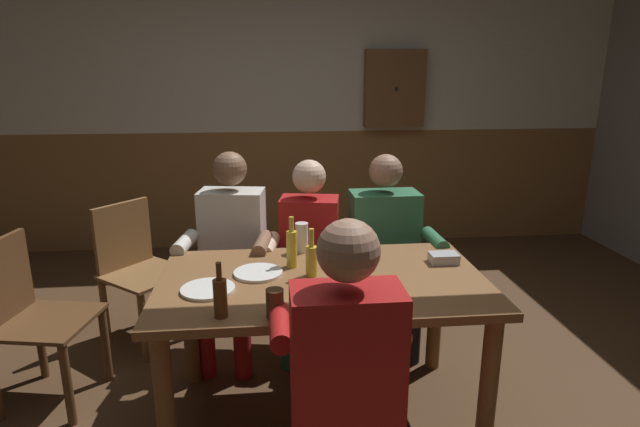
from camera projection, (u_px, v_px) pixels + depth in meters
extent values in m
plane|color=#4C331E|center=(320.00, 400.00, 2.75)|extent=(7.31, 7.31, 0.00)
cube|color=beige|center=(291.00, 48.00, 4.78)|extent=(6.09, 0.12, 1.51)
cube|color=brown|center=(293.00, 188.00, 5.13)|extent=(6.09, 0.12, 1.11)
cube|color=brown|center=(323.00, 282.00, 2.46)|extent=(1.54, 0.90, 0.04)
cylinder|color=brown|center=(165.00, 408.00, 2.14)|extent=(0.08, 0.08, 0.70)
cylinder|color=brown|center=(488.00, 388.00, 2.27)|extent=(0.08, 0.08, 0.70)
cylinder|color=brown|center=(190.00, 323.00, 2.84)|extent=(0.08, 0.08, 0.70)
cylinder|color=brown|center=(435.00, 312.00, 2.98)|extent=(0.08, 0.08, 0.70)
cube|color=silver|center=(233.00, 234.00, 3.13)|extent=(0.40, 0.28, 0.54)
sphere|color=brown|center=(230.00, 169.00, 3.02)|extent=(0.20, 0.20, 0.20)
cylinder|color=#AD1919|center=(247.00, 283.00, 3.05)|extent=(0.19, 0.43, 0.13)
cylinder|color=#AD1919|center=(212.00, 283.00, 3.06)|extent=(0.19, 0.43, 0.13)
cylinder|color=#AD1919|center=(242.00, 342.00, 2.92)|extent=(0.10, 0.10, 0.42)
cylinder|color=#AD1919|center=(206.00, 341.00, 2.93)|extent=(0.10, 0.10, 0.42)
cylinder|color=brown|center=(262.00, 244.00, 2.87)|extent=(0.12, 0.29, 0.08)
cylinder|color=silver|center=(185.00, 243.00, 2.89)|extent=(0.12, 0.29, 0.08)
cube|color=#AD1919|center=(309.00, 236.00, 3.18)|extent=(0.38, 0.28, 0.48)
sphere|color=beige|center=(309.00, 177.00, 3.08)|extent=(0.20, 0.20, 0.20)
cylinder|color=#33724C|center=(324.00, 279.00, 3.11)|extent=(0.19, 0.40, 0.13)
cylinder|color=#33724C|center=(292.00, 278.00, 3.12)|extent=(0.19, 0.40, 0.13)
cylinder|color=#33724C|center=(321.00, 335.00, 3.00)|extent=(0.10, 0.10, 0.42)
cylinder|color=#33724C|center=(288.00, 334.00, 3.01)|extent=(0.10, 0.10, 0.42)
cylinder|color=beige|center=(341.00, 247.00, 2.92)|extent=(0.13, 0.29, 0.08)
cylinder|color=beige|center=(270.00, 245.00, 2.94)|extent=(0.13, 0.29, 0.08)
cube|color=#33724C|center=(384.00, 232.00, 3.22)|extent=(0.42, 0.25, 0.51)
sphere|color=#9E755B|center=(386.00, 171.00, 3.12)|extent=(0.20, 0.20, 0.20)
cylinder|color=black|center=(406.00, 275.00, 3.18)|extent=(0.14, 0.38, 0.13)
cylinder|color=black|center=(369.00, 276.00, 3.15)|extent=(0.14, 0.38, 0.13)
cylinder|color=black|center=(412.00, 329.00, 3.07)|extent=(0.10, 0.10, 0.42)
cylinder|color=black|center=(375.00, 331.00, 3.04)|extent=(0.10, 0.10, 0.42)
cylinder|color=#33724C|center=(435.00, 240.00, 2.99)|extent=(0.08, 0.28, 0.08)
cylinder|color=#9E755B|center=(354.00, 243.00, 2.94)|extent=(0.08, 0.28, 0.08)
cube|color=#AD1919|center=(347.00, 366.00, 1.74)|extent=(0.37, 0.21, 0.55)
sphere|color=#9E755B|center=(348.00, 251.00, 1.63)|extent=(0.20, 0.20, 0.20)
cylinder|color=#B78493|center=(313.00, 406.00, 1.94)|extent=(0.13, 0.40, 0.13)
cylinder|color=#B78493|center=(366.00, 403.00, 1.96)|extent=(0.13, 0.40, 0.13)
cylinder|color=#AD1919|center=(280.00, 326.00, 1.94)|extent=(0.08, 0.28, 0.08)
cylinder|color=#9E755B|center=(393.00, 321.00, 1.99)|extent=(0.08, 0.28, 0.08)
cube|color=brown|center=(146.00, 274.00, 3.26)|extent=(0.62, 0.62, 0.02)
cube|color=brown|center=(123.00, 235.00, 3.31)|extent=(0.28, 0.32, 0.42)
cylinder|color=brown|center=(193.00, 305.00, 3.37)|extent=(0.04, 0.04, 0.44)
cylinder|color=brown|center=(144.00, 328.00, 3.07)|extent=(0.04, 0.04, 0.44)
cylinder|color=brown|center=(154.00, 291.00, 3.57)|extent=(0.04, 0.04, 0.44)
cylinder|color=brown|center=(105.00, 311.00, 3.27)|extent=(0.04, 0.04, 0.44)
cube|color=brown|center=(47.00, 321.00, 2.65)|extent=(0.52, 0.52, 0.02)
cube|color=brown|center=(3.00, 280.00, 2.61)|extent=(0.10, 0.39, 0.42)
cylinder|color=brown|center=(106.00, 345.00, 2.88)|extent=(0.04, 0.04, 0.44)
cylinder|color=brown|center=(68.00, 385.00, 2.51)|extent=(0.04, 0.04, 0.44)
cylinder|color=brown|center=(40.00, 341.00, 2.91)|extent=(0.04, 0.04, 0.44)
cylinder|color=#F9E08C|center=(358.00, 256.00, 2.63)|extent=(0.04, 0.04, 0.08)
cube|color=#B2B7BC|center=(444.00, 258.00, 2.64)|extent=(0.14, 0.10, 0.05)
cylinder|color=white|center=(208.00, 289.00, 2.31)|extent=(0.24, 0.24, 0.01)
cylinder|color=white|center=(258.00, 273.00, 2.50)|extent=(0.23, 0.23, 0.01)
cylinder|color=#593314|center=(220.00, 298.00, 2.05)|extent=(0.06, 0.06, 0.16)
cylinder|color=#593314|center=(219.00, 271.00, 2.02)|extent=(0.02, 0.02, 0.07)
cylinder|color=gold|center=(312.00, 261.00, 2.46)|extent=(0.06, 0.06, 0.15)
cylinder|color=gold|center=(311.00, 238.00, 2.43)|extent=(0.02, 0.02, 0.09)
cylinder|color=gold|center=(292.00, 249.00, 2.57)|extent=(0.05, 0.05, 0.18)
cylinder|color=gold|center=(291.00, 224.00, 2.54)|extent=(0.02, 0.02, 0.07)
cylinder|color=#4C2D19|center=(357.00, 290.00, 2.17)|extent=(0.07, 0.07, 0.12)
cylinder|color=#4C2D19|center=(275.00, 303.00, 2.06)|extent=(0.07, 0.07, 0.12)
cylinder|color=white|center=(302.00, 237.00, 2.79)|extent=(0.07, 0.07, 0.16)
cylinder|color=#4C2D19|center=(372.00, 251.00, 2.68)|extent=(0.06, 0.06, 0.10)
cylinder|color=white|center=(348.00, 240.00, 2.75)|extent=(0.08, 0.08, 0.16)
cylinder|color=white|center=(344.00, 278.00, 2.30)|extent=(0.07, 0.07, 0.12)
cube|color=brown|center=(394.00, 88.00, 4.84)|extent=(0.56, 0.12, 0.70)
sphere|color=black|center=(396.00, 89.00, 4.77)|extent=(0.03, 0.03, 0.03)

